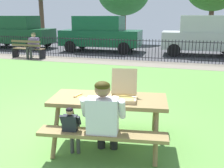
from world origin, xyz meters
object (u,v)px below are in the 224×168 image
person_on_park_bench (33,44)px  parked_car_far_left (17,31)px  park_bench_left (28,49)px  parked_car_left (100,33)px  adult_at_table (104,117)px  child_at_table (72,127)px  picnic_table_foreground (109,108)px  parked_car_center (202,35)px  pizza_slice_on_table (82,96)px  pizza_box_open (124,94)px

person_on_park_bench → parked_car_far_left: 4.49m
park_bench_left → parked_car_left: parked_car_left is taller
adult_at_table → child_at_table: adult_at_table is taller
adult_at_table → parked_car_left: size_ratio=0.27×
person_on_park_bench → parked_car_left: (2.28, 3.16, 0.35)m
child_at_table → parked_car_far_left: parked_car_far_left is taller
picnic_table_foreground → park_bench_left: park_bench_left is taller
adult_at_table → picnic_table_foreground: bearing=99.5°
child_at_table → parked_car_left: bearing=107.0°
picnic_table_foreground → parked_car_center: size_ratio=0.50×
adult_at_table → parked_car_center: parked_car_center is taller
child_at_table → picnic_table_foreground: bearing=58.3°
parked_car_center → pizza_slice_on_table: bearing=-101.9°
pizza_slice_on_table → adult_at_table: size_ratio=0.21×
picnic_table_foreground → pizza_slice_on_table: size_ratio=8.08×
picnic_table_foreground → pizza_box_open: 0.35m
picnic_table_foreground → parked_car_far_left: parked_car_far_left is taller
pizza_box_open → parked_car_center: (1.49, 10.13, 0.16)m
parked_car_left → parked_car_center: 5.37m
pizza_slice_on_table → parked_car_center: parked_car_center is taller
adult_at_table → child_at_table: 0.49m
park_bench_left → pizza_box_open: bearing=-47.2°
parked_car_far_left → parked_car_center: size_ratio=1.12×
pizza_box_open → child_at_table: bearing=-134.1°
parked_car_center → park_bench_left: bearing=-158.2°
child_at_table → parked_car_left: size_ratio=0.18×
picnic_table_foreground → adult_at_table: 0.50m
child_at_table → person_on_park_bench: (-5.56, 7.59, 0.16)m
adult_at_table → child_at_table: (-0.45, -0.10, -0.16)m
picnic_table_foreground → person_on_park_bench: size_ratio=1.68×
picnic_table_foreground → park_bench_left: 9.34m
parked_car_far_left → parked_car_left: size_ratio=1.00×
park_bench_left → parked_car_center: (7.94, 3.18, 0.59)m
pizza_box_open → person_on_park_bench: size_ratio=0.46×
parked_car_far_left → parked_car_left: same height
person_on_park_bench → parked_car_left: bearing=54.2°
picnic_table_foreground → adult_at_table: size_ratio=1.68×
picnic_table_foreground → person_on_park_bench: person_on_park_bench is taller
adult_at_table → parked_car_far_left: parked_car_far_left is taller
child_at_table → park_bench_left: size_ratio=0.50×
picnic_table_foreground → parked_car_far_left: bearing=131.9°
picnic_table_foreground → pizza_box_open: size_ratio=3.64×
pizza_slice_on_table → parked_car_far_left: size_ratio=0.06×
picnic_table_foreground → park_bench_left: (-6.21, 6.97, -0.18)m
parked_car_far_left → parked_car_left: bearing=-0.0°
parked_car_far_left → parked_car_center: parked_car_center is taller
parked_car_far_left → parked_car_center: 10.83m
pizza_slice_on_table → parked_car_center: 10.44m
picnic_table_foreground → child_at_table: 0.71m
picnic_table_foreground → adult_at_table: adult_at_table is taller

